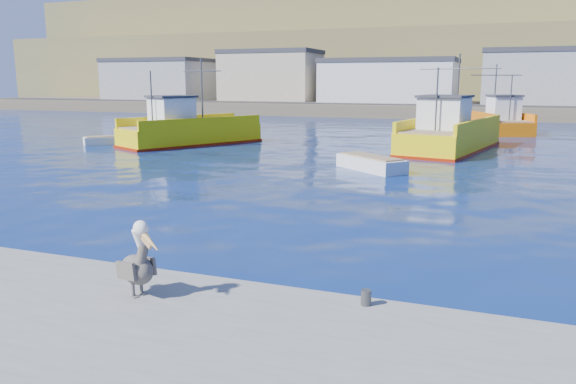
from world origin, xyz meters
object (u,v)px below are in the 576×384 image
(skiff_mid, at_px, (371,165))
(pelican, at_px, (138,264))
(boat_orange, at_px, (498,121))
(skiff_left, at_px, (108,141))
(trawler_yellow_a, at_px, (188,131))
(trawler_yellow_b, at_px, (449,135))

(skiff_mid, xyz_separation_m, pelican, (-0.14, -20.43, 0.87))
(boat_orange, relative_size, skiff_left, 2.84)
(skiff_mid, bearing_deg, trawler_yellow_a, 155.04)
(trawler_yellow_a, xyz_separation_m, pelican, (15.25, -27.60, 0.16))
(boat_orange, xyz_separation_m, pelican, (-6.20, -46.12, 0.11))
(skiff_left, relative_size, pelican, 2.16)
(boat_orange, xyz_separation_m, skiff_mid, (-6.06, -25.69, -0.76))
(trawler_yellow_a, bearing_deg, trawler_yellow_b, 9.45)
(trawler_yellow_a, distance_m, pelican, 31.53)
(trawler_yellow_a, bearing_deg, skiff_mid, -24.96)
(trawler_yellow_a, distance_m, trawler_yellow_b, 18.76)
(trawler_yellow_a, bearing_deg, pelican, -61.07)
(trawler_yellow_a, height_order, boat_orange, trawler_yellow_a)
(trawler_yellow_a, distance_m, skiff_left, 6.13)
(skiff_left, distance_m, pelican, 33.25)
(trawler_yellow_b, relative_size, skiff_left, 3.62)
(skiff_mid, height_order, pelican, pelican)
(boat_orange, bearing_deg, skiff_left, -143.17)
(boat_orange, distance_m, skiff_left, 34.04)
(trawler_yellow_a, xyz_separation_m, skiff_left, (-5.78, -1.87, -0.77))
(skiff_left, height_order, pelican, pelican)
(trawler_yellow_b, bearing_deg, skiff_mid, -106.88)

